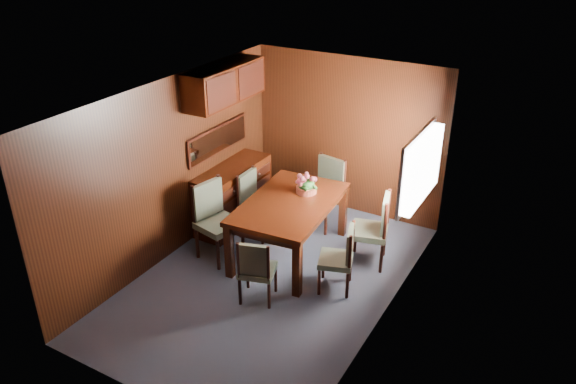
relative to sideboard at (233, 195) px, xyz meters
The scene contains 11 objects.
ground 1.66m from the sideboard, 38.66° to the right, with size 4.50×4.50×0.00m, color #373B4B.
room_shell 1.78m from the sideboard, 30.23° to the right, with size 3.06×4.52×2.41m.
sideboard is the anchor object (origin of this frame).
dining_table 1.25m from the sideboard, 17.44° to the right, with size 1.21×1.81×0.81m.
chair_left_near 0.93m from the sideboard, 70.56° to the right, with size 0.59×0.60×1.08m.
chair_left_far 0.47m from the sideboard, 15.91° to the right, with size 0.44×0.46×0.97m.
chair_right_near 2.22m from the sideboard, 19.32° to the right, with size 0.51×0.52×0.88m.
chair_right_far 2.24m from the sideboard, ahead, with size 0.57×0.58×1.01m.
chair_head 1.98m from the sideboard, 47.60° to the right, with size 0.51×0.49×0.86m.
chair_foot 1.38m from the sideboard, 28.40° to the left, with size 0.58×0.56×1.04m.
flower_centerpiece 1.33m from the sideboard, ahead, with size 0.30×0.30×0.30m.
Camera 1 is at (3.11, -5.03, 4.21)m, focal length 35.00 mm.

